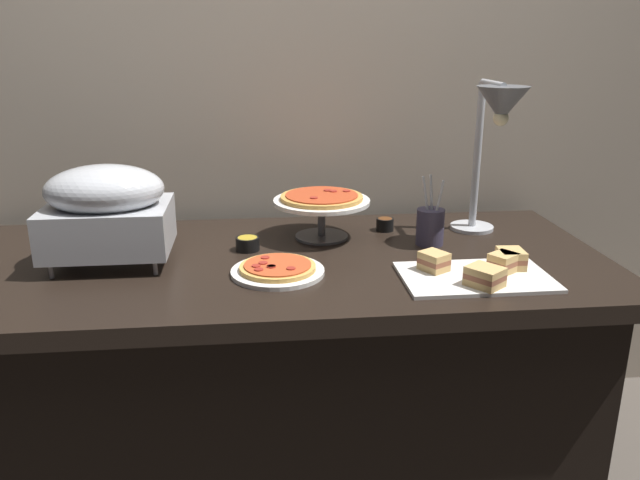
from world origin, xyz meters
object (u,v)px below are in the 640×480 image
Objects in this scene: chafing_dish at (107,209)px; sauce_cup_far at (385,224)px; pizza_plate_front at (277,270)px; sauce_cup_near at (248,243)px; heat_lamp at (497,121)px; pizza_plate_center at (322,203)px; sandwich_platter at (480,271)px; utensil_holder at (430,226)px.

sauce_cup_far is (0.82, 0.22, -0.13)m from chafing_dish.
sauce_cup_near is (-0.08, 0.20, 0.01)m from pizza_plate_front.
heat_lamp is 0.57m from pizza_plate_center.
chafing_dish reaches higher than sauce_cup_far.
pizza_plate_front is 4.43× the size of sauce_cup_far.
pizza_plate_center is 0.55m from sandwich_platter.
sauce_cup_near is at bearing -161.12° from sauce_cup_far.
sauce_cup_far is at bearing 44.35° from pizza_plate_front.
chafing_dish is 0.86m from sauce_cup_far.
chafing_dish is 0.69× the size of heat_lamp.
heat_lamp reaches higher than sandwich_platter.
pizza_plate_center is (-0.50, 0.10, -0.26)m from heat_lamp.
heat_lamp is 1.61× the size of pizza_plate_center.
sandwich_platter is 0.47m from sauce_cup_far.
pizza_plate_center is at bearing 162.63° from utensil_holder.
sandwich_platter is 0.67m from sauce_cup_near.
chafing_dish reaches higher than sauce_cup_near.
sauce_cup_near is (-0.23, -0.10, -0.09)m from pizza_plate_center.
heat_lamp is 0.81m from sauce_cup_near.
heat_lamp is 6.86× the size of sauce_cup_near.
chafing_dish is 0.94m from utensil_holder.
sandwich_platter is at bearing -12.69° from chafing_dish.
chafing_dish is at bearing -164.43° from pizza_plate_center.
sauce_cup_far is at bearing 15.19° from chafing_dish.
utensil_holder is (-0.06, 0.29, 0.04)m from sandwich_platter.
sauce_cup_far is at bearing 14.09° from pizza_plate_center.
pizza_plate_center is (0.15, 0.30, 0.10)m from pizza_plate_front.
sauce_cup_far reaches higher than sauce_cup_near.
heat_lamp is (1.11, 0.07, 0.22)m from chafing_dish.
pizza_plate_center is (0.61, 0.17, -0.04)m from chafing_dish.
pizza_plate_front is 1.16× the size of utensil_holder.
sauce_cup_near is (-0.73, -0.00, -0.35)m from heat_lamp.
heat_lamp is at bearing -27.29° from sauce_cup_far.
chafing_dish is at bearing -176.16° from heat_lamp.
pizza_plate_front is at bearing -156.69° from utensil_holder.
chafing_dish reaches higher than utensil_holder.
heat_lamp is at bearing 17.68° from pizza_plate_front.
sauce_cup_far is at bearing 152.71° from heat_lamp.
heat_lamp is 1.92× the size of pizza_plate_front.
heat_lamp is 0.48m from sauce_cup_far.
sauce_cup_far reaches higher than pizza_plate_front.
utensil_holder is at bearing 23.31° from pizza_plate_front.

